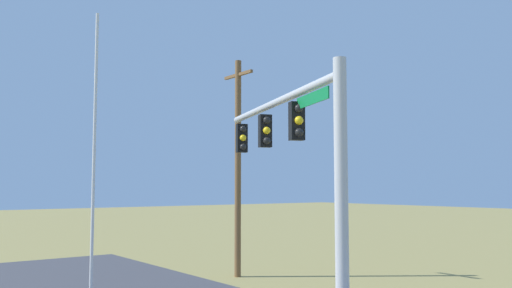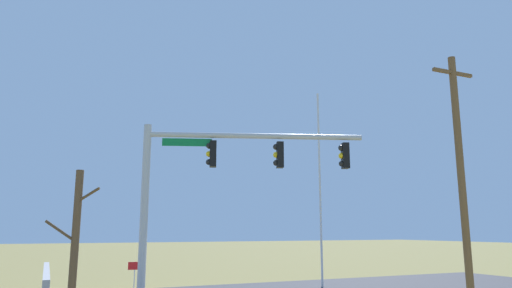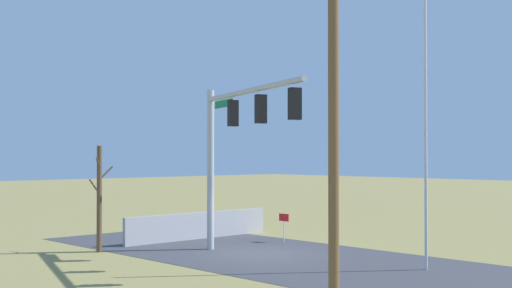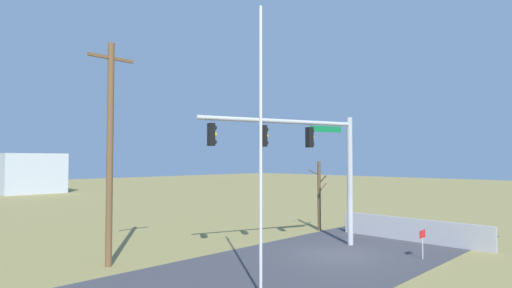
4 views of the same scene
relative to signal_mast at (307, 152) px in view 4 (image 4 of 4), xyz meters
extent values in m
plane|color=olive|center=(0.09, -1.49, -4.58)|extent=(160.00, 160.00, 0.00)
cube|color=#3D3D42|center=(-3.91, -1.49, -4.57)|extent=(28.00, 8.00, 0.01)
cube|color=#B7B5AD|center=(3.37, -0.83, -4.58)|extent=(6.00, 6.00, 0.01)
cube|color=#A8A8AD|center=(5.36, -2.64, -3.99)|extent=(0.20, 7.81, 1.18)
cylinder|color=#B2B5BA|center=(2.37, -0.83, -1.42)|extent=(0.28, 0.28, 6.33)
cylinder|color=#B2B5BA|center=(-1.39, 0.49, 1.40)|extent=(7.57, 2.83, 0.20)
cube|color=#0F7238|center=(1.02, -0.36, 1.12)|extent=(1.71, 0.63, 0.28)
cube|color=black|center=(0.12, -0.04, 0.70)|extent=(0.35, 0.42, 0.96)
sphere|color=black|center=(0.26, -0.09, 1.00)|extent=(0.22, 0.22, 0.22)
sphere|color=yellow|center=(0.26, -0.09, 0.70)|extent=(0.22, 0.22, 0.22)
sphere|color=black|center=(0.26, -0.09, 0.40)|extent=(0.22, 0.22, 0.22)
cube|color=black|center=(-2.21, 0.78, 0.70)|extent=(0.35, 0.42, 0.96)
sphere|color=black|center=(-2.07, 0.73, 1.00)|extent=(0.22, 0.22, 0.22)
sphere|color=yellow|center=(-2.07, 0.73, 0.70)|extent=(0.22, 0.22, 0.22)
sphere|color=black|center=(-2.07, 0.73, 0.40)|extent=(0.22, 0.22, 0.22)
cube|color=black|center=(-4.54, 1.60, 0.70)|extent=(0.35, 0.42, 0.96)
sphere|color=black|center=(-4.40, 1.55, 1.00)|extent=(0.22, 0.22, 0.22)
sphere|color=yellow|center=(-4.40, 1.55, 0.70)|extent=(0.22, 0.22, 0.22)
sphere|color=black|center=(-4.40, 1.55, 0.40)|extent=(0.22, 0.22, 0.22)
cylinder|color=silver|center=(-6.19, -2.87, -0.01)|extent=(0.10, 0.10, 9.14)
cylinder|color=brown|center=(-7.91, 3.82, -0.12)|extent=(0.26, 0.26, 8.91)
cube|color=brown|center=(-7.91, 3.82, 3.73)|extent=(1.90, 0.12, 0.12)
cylinder|color=brown|center=(4.77, 2.75, -2.52)|extent=(0.20, 0.20, 4.11)
cylinder|color=brown|center=(5.13, 2.75, -2.06)|extent=(0.78, 0.07, 0.57)
cylinder|color=brown|center=(4.53, 2.95, -1.13)|extent=(0.54, 0.47, 0.39)
cylinder|color=brown|center=(4.74, 2.48, -1.53)|extent=(0.12, 0.61, 0.55)
cylinder|color=silver|center=(1.96, -4.59, -4.13)|extent=(0.04, 0.04, 0.90)
cube|color=red|center=(1.96, -4.59, -3.52)|extent=(0.56, 0.02, 0.32)
cube|color=silver|center=(1.94, 45.28, -2.08)|extent=(7.33, 6.39, 5.00)
camera|label=1|loc=(9.98, -8.77, -0.93)|focal=37.23mm
camera|label=2|loc=(5.45, 15.68, -2.03)|focal=32.17mm
camera|label=3|loc=(-18.42, 16.29, -0.87)|focal=47.43mm
camera|label=4|loc=(-15.62, -11.86, -0.36)|focal=28.98mm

